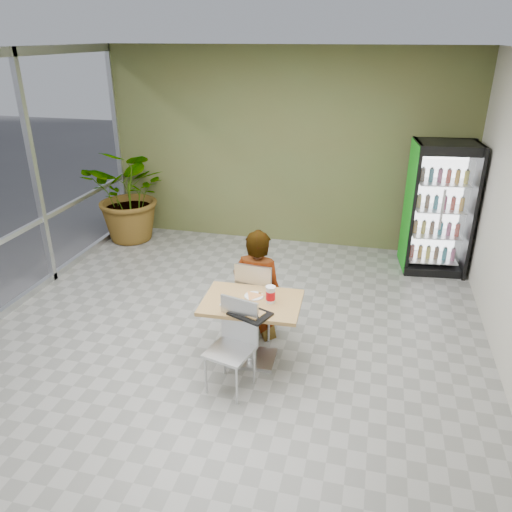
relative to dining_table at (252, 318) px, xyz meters
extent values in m
plane|color=gray|center=(-0.36, 0.08, -0.54)|extent=(7.00, 7.00, 0.00)
cube|color=#AA8049|center=(0.00, 0.00, 0.19)|extent=(1.07, 0.77, 0.04)
cylinder|color=#BABCBF|center=(0.00, 0.00, -0.18)|extent=(0.10, 0.10, 0.71)
cube|color=#BABCBF|center=(0.00, 0.00, -0.52)|extent=(0.54, 0.44, 0.04)
cube|color=#BABCBF|center=(-0.07, 0.59, -0.07)|extent=(0.47, 0.47, 0.03)
cube|color=#BABCBF|center=(-0.08, 0.38, 0.18)|extent=(0.43, 0.06, 0.52)
cylinder|color=#BABCBF|center=(0.13, 0.76, -0.31)|extent=(0.02, 0.02, 0.46)
cylinder|color=#BABCBF|center=(-0.24, 0.79, -0.31)|extent=(0.02, 0.02, 0.46)
cylinder|color=#BABCBF|center=(0.10, 0.39, -0.31)|extent=(0.02, 0.02, 0.46)
cylinder|color=#BABCBF|center=(-0.27, 0.42, -0.31)|extent=(0.02, 0.02, 0.46)
cube|color=#BABCBF|center=(-0.09, -0.53, -0.09)|extent=(0.51, 0.51, 0.03)
cube|color=#BABCBF|center=(-0.04, -0.34, 0.16)|extent=(0.41, 0.13, 0.50)
cylinder|color=#BABCBF|center=(-0.31, -0.66, -0.31)|extent=(0.02, 0.02, 0.45)
cylinder|color=#BABCBF|center=(0.04, -0.75, -0.31)|extent=(0.02, 0.02, 0.45)
cylinder|color=#BABCBF|center=(-0.22, -0.31, -0.31)|extent=(0.02, 0.02, 0.45)
cylinder|color=#BABCBF|center=(0.13, -0.40, -0.31)|extent=(0.02, 0.02, 0.45)
imported|color=black|center=(-0.07, 0.54, -0.01)|extent=(0.64, 0.44, 1.65)
cylinder|color=white|center=(0.00, 0.10, 0.22)|extent=(0.21, 0.21, 0.01)
cylinder|color=white|center=(0.20, 0.02, 0.30)|extent=(0.10, 0.10, 0.17)
cylinder|color=red|center=(0.20, 0.02, 0.29)|extent=(0.10, 0.10, 0.10)
cylinder|color=white|center=(0.20, 0.02, 0.39)|extent=(0.10, 0.10, 0.01)
cube|color=white|center=(-0.20, -0.12, 0.22)|extent=(0.18, 0.18, 0.02)
cube|color=black|center=(0.05, -0.28, 0.22)|extent=(0.47, 0.41, 0.02)
cube|color=black|center=(2.11, 2.98, 0.44)|extent=(0.95, 0.78, 1.95)
cube|color=green|center=(1.66, 2.98, 0.44)|extent=(0.09, 0.67, 1.92)
cube|color=white|center=(2.11, 2.64, 0.46)|extent=(0.70, 0.09, 1.56)
imported|color=#255A24|center=(-2.88, 3.00, 0.29)|extent=(1.56, 1.37, 1.66)
camera|label=1|loc=(1.15, -4.49, 2.80)|focal=35.00mm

